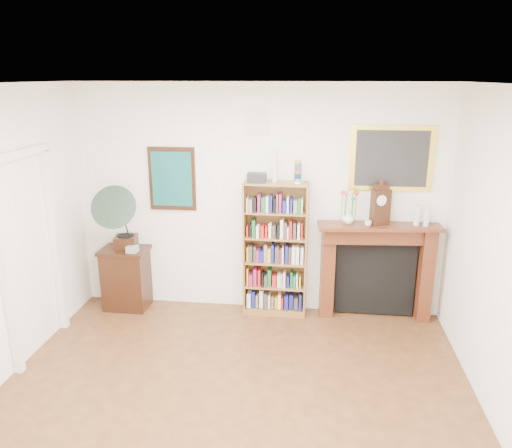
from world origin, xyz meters
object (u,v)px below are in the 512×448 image
Objects in this scene: bookshelf at (275,242)px; cd_stack at (132,249)px; fireplace at (376,262)px; mantel_clock at (380,205)px; bottle_left at (417,215)px; bottle_right at (427,218)px; flower_vase at (348,217)px; teacup at (368,223)px; gramophone at (119,214)px; side_cabinet at (126,278)px.

bookshelf reaches higher than cd_stack.
mantel_clock reaches higher than fireplace.
bottle_left is (0.42, 0.03, -0.11)m from mantel_clock.
mantel_clock is 0.54m from bottle_right.
mantel_clock is 3.29× the size of flower_vase.
teacup is 0.67m from bottle_right.
bottle_right reaches higher than cd_stack.
teacup is 0.40× the size of bottle_right.
fireplace is 2.98× the size of mantel_clock.
bottle_left is (0.78, 0.02, 0.05)m from flower_vase.
bookshelf is 1.91m from gramophone.
gramophone is 3.50m from bottle_left.
gramophone reaches higher than teacup.
teacup is (2.81, 0.09, 0.40)m from cd_stack.
bookshelf is 15.99× the size of cd_stack.
bookshelf is at bearing -3.20° from gramophone.
mantel_clock is at bearing -103.05° from fireplace.
flower_vase is at bearing 179.61° from bottle_right.
bookshelf is 3.96× the size of mantel_clock.
mantel_clock is 0.44m from bottle_left.
gramophone reaches higher than fireplace.
bottle_left is at bearing 1.20° from bookshelf.
mantel_clock is 0.25m from teacup.
cd_stack is 1.51× the size of teacup.
fireplace is at bearing 4.47° from cd_stack.
flower_vase is at bearing 3.79° from cd_stack.
bottle_right is (0.88, -0.01, 0.03)m from flower_vase.
fireplace is 0.73m from mantel_clock.
bottle_left is at bearing 3.27° from cd_stack.
cd_stack is 0.50× the size of bottle_left.
teacup is 0.33× the size of bottle_left.
bookshelf is 9.59× the size of bottle_right.
teacup is at bearing -20.12° from flower_vase.
bottle_left is (1.63, 0.01, 0.39)m from bookshelf.
side_cabinet is 9.98× the size of teacup.
gramophone is (0.02, -0.11, 0.88)m from side_cabinet.
gramophone reaches higher than side_cabinet.
bottle_left reaches higher than bottle_right.
flower_vase reaches higher than cd_stack.
bookshelf reaches higher than bottle_right.
bottle_right is at bearing -23.07° from mantel_clock.
flower_vase is at bearing 0.26° from bookshelf.
mantel_clock is 2.42× the size of bottle_right.
cd_stack is (0.13, 0.01, -0.44)m from gramophone.
gramophone is (-3.08, -0.24, 0.56)m from fireplace.
teacup is at bearing -140.78° from fireplace.
flower_vase is 0.74× the size of bottle_right.
bottle_right is (0.66, 0.08, 0.07)m from teacup.
fireplace is 3.14m from gramophone.
teacup is (2.94, 0.10, -0.04)m from gramophone.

